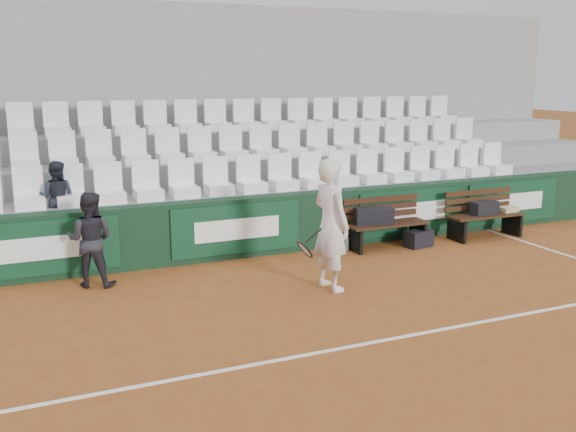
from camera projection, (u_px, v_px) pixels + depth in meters
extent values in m
plane|color=#954F21|center=(364.00, 344.00, 7.28)|extent=(80.00, 80.00, 0.00)
cube|color=white|center=(364.00, 344.00, 7.28)|extent=(18.00, 0.06, 0.01)
cube|color=#10321C|center=(245.00, 227.00, 10.75)|extent=(18.00, 0.30, 1.00)
cube|color=#0C381E|center=(42.00, 248.00, 9.35)|extent=(2.20, 0.04, 0.82)
cube|color=#0C381E|center=(237.00, 229.00, 10.52)|extent=(2.20, 0.04, 0.82)
cube|color=#0C381E|center=(411.00, 212.00, 11.84)|extent=(2.20, 0.04, 0.82)
cube|color=#0C381E|center=(513.00, 202.00, 12.77)|extent=(2.20, 0.04, 0.82)
cube|color=gray|center=(233.00, 219.00, 11.31)|extent=(18.00, 0.95, 1.00)
cube|color=gray|center=(217.00, 198.00, 12.12)|extent=(18.00, 0.95, 1.45)
cube|color=gray|center=(202.00, 179.00, 12.92)|extent=(18.00, 0.95, 1.90)
cube|color=gray|center=(192.00, 114.00, 13.21)|extent=(18.00, 0.30, 4.40)
cube|color=white|center=(235.00, 175.00, 10.98)|extent=(11.90, 0.44, 0.63)
cube|color=silver|center=(218.00, 143.00, 11.74)|extent=(11.90, 0.44, 0.63)
cube|color=silver|center=(203.00, 116.00, 12.49)|extent=(11.90, 0.44, 0.63)
cube|color=#361D10|center=(387.00, 235.00, 11.30)|extent=(1.50, 0.56, 0.45)
cube|color=#361F10|center=(485.00, 226.00, 12.00)|extent=(1.50, 0.56, 0.45)
cube|color=black|center=(374.00, 216.00, 11.16)|extent=(0.71, 0.46, 0.28)
cube|color=black|center=(484.00, 208.00, 11.92)|extent=(0.53, 0.27, 0.24)
cube|color=tan|center=(508.00, 209.00, 12.17)|extent=(0.35, 0.27, 0.09)
cube|color=black|center=(419.00, 239.00, 11.39)|extent=(0.53, 0.38, 0.30)
cylinder|color=silver|center=(347.00, 244.00, 11.13)|extent=(0.07, 0.07, 0.24)
cylinder|color=silver|center=(425.00, 241.00, 11.34)|extent=(0.07, 0.07, 0.25)
imported|color=silver|center=(331.00, 225.00, 8.99)|extent=(0.57, 0.76, 1.88)
torus|color=black|center=(305.00, 249.00, 8.90)|extent=(0.19, 0.30, 0.26)
cylinder|color=black|center=(314.00, 235.00, 8.91)|extent=(0.26, 0.03, 0.20)
imported|color=black|center=(90.00, 239.00, 9.17)|extent=(0.82, 0.75, 1.38)
imported|color=black|center=(55.00, 169.00, 9.84)|extent=(0.69, 0.62, 1.15)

